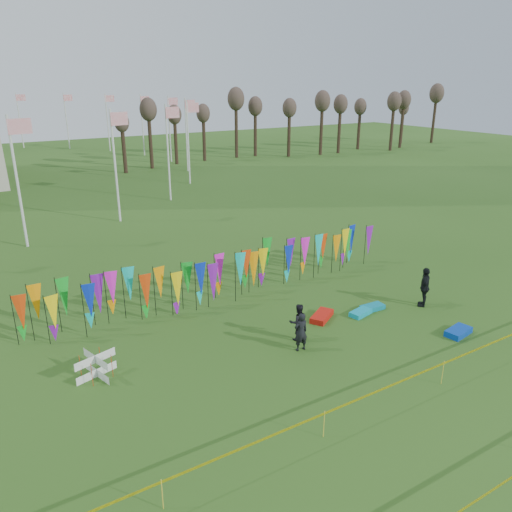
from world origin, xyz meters
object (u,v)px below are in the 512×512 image
person_mid (298,322)px  person_right (425,287)px  person_left (301,332)px  kite_bag_blue (458,332)px  kite_bag_red (322,316)px  kite_bag_teal (372,307)px  kite_bag_turquoise (361,313)px  box_kite (96,366)px

person_mid → person_right: bearing=-165.6°
person_left → kite_bag_blue: 6.74m
person_left → kite_bag_red: person_left is taller
kite_bag_teal → kite_bag_red: bearing=169.9°
person_right → kite_bag_turquoise: size_ratio=1.77×
box_kite → person_right: (14.43, -1.93, 0.49)m
box_kite → person_left: size_ratio=0.57×
person_left → person_right: bearing=-172.6°
box_kite → kite_bag_blue: (13.48, -4.61, -0.32)m
kite_bag_red → person_right: bearing=-15.7°
person_mid → kite_bag_blue: (5.87, -3.12, -0.65)m
kite_bag_red → kite_bag_turquoise: bearing=-19.1°
person_left → person_right: person_right is taller
kite_bag_turquoise → person_left: bearing=-165.5°
kite_bag_red → kite_bag_teal: 2.61m
kite_bag_turquoise → kite_bag_red: 1.82m
kite_bag_blue → kite_bag_turquoise: bearing=122.2°
box_kite → kite_bag_red: box_kite is taller
person_mid → person_right: 6.83m
person_mid → kite_bag_red: person_mid is taller
person_right → kite_bag_turquoise: (-3.13, 0.77, -0.83)m
person_right → kite_bag_red: 5.10m
kite_bag_turquoise → kite_bag_red: kite_bag_red is taller
kite_bag_red → person_left: bearing=-145.2°
kite_bag_blue → kite_bag_teal: (-1.33, 3.59, -0.02)m
person_mid → box_kite: bearing=7.0°
person_mid → kite_bag_red: (1.97, 0.93, -0.65)m
person_left → kite_bag_blue: bearing=164.3°
kite_bag_turquoise → kite_bag_red: size_ratio=0.78×
person_right → kite_bag_teal: size_ratio=1.70×
person_mid → kite_bag_teal: (4.54, 0.47, -0.67)m
person_mid → kite_bag_red: 2.28m
person_mid → kite_bag_red: bearing=-136.7°
person_right → kite_bag_blue: (-0.95, -2.68, -0.81)m
box_kite → kite_bag_turquoise: (11.31, -1.16, -0.34)m
kite_bag_turquoise → kite_bag_teal: bearing=9.2°
kite_bag_turquoise → person_mid: bearing=-174.8°
box_kite → kite_bag_blue: size_ratio=0.74×
kite_bag_blue → person_right: bearing=70.5°
person_left → kite_bag_teal: person_left is taller
box_kite → kite_bag_turquoise: box_kite is taller
box_kite → person_mid: (7.62, -1.49, 0.33)m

